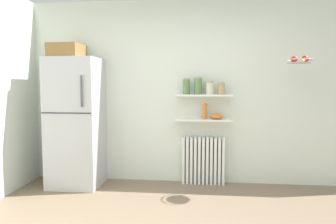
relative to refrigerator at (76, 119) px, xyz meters
The scene contains 12 objects.
back_wall 1.57m from the refrigerator, 13.77° to the left, with size 7.04×0.10×2.60m, color silver.
refrigerator is the anchor object (origin of this frame).
radiator 1.88m from the refrigerator, ahead, with size 0.60×0.12×0.67m.
wall_shelf_lower 1.78m from the refrigerator, ahead, with size 0.79×0.22×0.03m, color white.
wall_shelf_upper 1.81m from the refrigerator, ahead, with size 0.79×0.22×0.03m, color white.
storage_jar_0 1.61m from the refrigerator, ahead, with size 0.10×0.10×0.22m.
storage_jar_1 1.76m from the refrigerator, ahead, with size 0.11×0.11×0.24m.
storage_jar_2 1.91m from the refrigerator, ahead, with size 0.11×0.11×0.18m.
storage_jar_3 2.07m from the refrigerator, ahead, with size 0.09×0.09×0.17m.
vase 1.80m from the refrigerator, ahead, with size 0.07×0.07×0.22m, color #CC7033.
shelf_bowl 1.96m from the refrigerator, ahead, with size 0.18×0.18×0.08m, color orange.
hanging_fruit_basket 3.05m from the refrigerator, ahead, with size 0.35×0.35×0.10m.
Camera 1 is at (0.24, -2.44, 1.40)m, focal length 33.18 mm.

